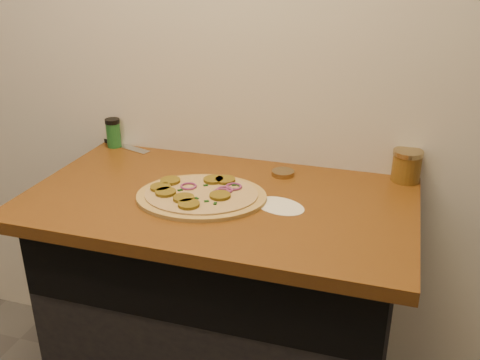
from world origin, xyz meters
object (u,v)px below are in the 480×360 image
(chefs_knife, at_px, (116,143))
(salsa_jar, at_px, (407,166))
(pizza, at_px, (201,195))
(spice_shaker, at_px, (113,133))

(chefs_knife, xyz_separation_m, salsa_jar, (1.09, -0.03, 0.05))
(pizza, bearing_deg, spice_shaker, 145.63)
(spice_shaker, bearing_deg, chefs_knife, 107.75)
(salsa_jar, bearing_deg, spice_shaker, 179.68)
(pizza, xyz_separation_m, chefs_knife, (-0.49, 0.36, -0.00))
(pizza, height_order, chefs_knife, pizza)
(chefs_knife, height_order, spice_shaker, spice_shaker)
(salsa_jar, relative_size, spice_shaker, 0.95)
(pizza, relative_size, spice_shaker, 4.20)
(spice_shaker, bearing_deg, pizza, -34.37)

